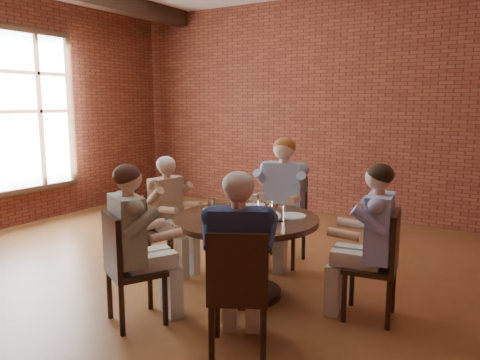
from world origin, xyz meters
The scene contains 25 objects.
floor centered at (0.00, 0.00, 0.00)m, with size 7.00×7.00×0.00m, color brown.
wall_back centered at (0.00, 3.50, 1.70)m, with size 7.00×7.00×0.00m, color brown.
window centered at (-3.18, 0.40, 1.65)m, with size 0.10×2.16×2.36m.
dining_table centered at (0.90, 0.00, 0.53)m, with size 1.32×1.32×0.75m.
chair_a centered at (2.08, 0.16, 0.50)m, with size 0.46×0.46×0.91m.
diner_a centered at (2.00, 0.15, 0.64)m, with size 0.50×0.62×1.29m, color #4862BB, non-canonical shape.
chair_b centered at (0.76, 1.10, 0.52)m, with size 0.51×0.51×0.97m.
diner_b centered at (0.78, 1.00, 0.70)m, with size 0.56×0.69×1.39m, color gray, non-canonical shape.
chair_c centered at (-0.19, 0.17, 0.48)m, with size 0.42×0.42×0.87m.
diner_c centered at (-0.12, 0.16, 0.61)m, with size 0.46×0.57×1.22m, color brown, non-canonical shape.
chair_d centered at (0.37, -0.98, 0.50)m, with size 0.55×0.55×0.92m.
diner_d centered at (0.41, -0.91, 0.65)m, with size 0.51×0.62×1.30m, color tan, non-canonical shape.
chair_e centered at (1.39, -0.94, 0.50)m, with size 0.56×0.56×0.92m.
diner_e centered at (1.35, -0.87, 0.65)m, with size 0.51×0.63×1.31m, color #1A2549, non-canonical shape.
plate_a centered at (1.26, 0.22, 0.76)m, with size 0.26×0.26×0.01m, color white.
plate_b centered at (0.78, 0.40, 0.76)m, with size 0.26×0.26×0.01m, color white.
plate_c centered at (0.53, 0.07, 0.76)m, with size 0.26×0.26×0.01m, color white.
plate_d centered at (1.13, -0.41, 0.76)m, with size 0.26×0.26×0.01m, color white.
glass_a centered at (1.24, 0.01, 0.82)m, with size 0.07×0.07×0.14m, color white.
glass_b centered at (1.06, 0.15, 0.82)m, with size 0.07×0.07×0.14m, color white.
glass_c centered at (0.81, 0.33, 0.82)m, with size 0.07×0.07×0.14m, color white.
glass_d centered at (0.81, 0.05, 0.82)m, with size 0.07×0.07×0.14m, color white.
glass_e centered at (0.56, -0.05, 0.82)m, with size 0.07×0.07×0.14m, color white.
glass_f centered at (0.71, -0.31, 0.82)m, with size 0.07×0.07×0.14m, color white.
smartphone centered at (1.20, -0.41, 0.75)m, with size 0.07×0.13×0.01m, color black.
Camera 1 is at (2.98, -3.55, 1.76)m, focal length 35.00 mm.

